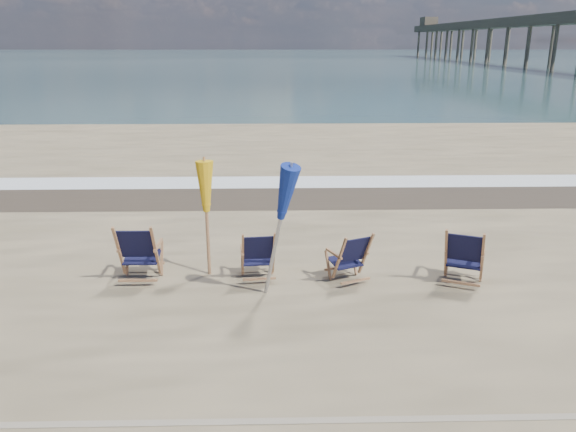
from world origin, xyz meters
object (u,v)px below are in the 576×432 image
beach_chair_1 (274,255)px  fishing_pier (548,34)px  beach_chair_2 (366,256)px  umbrella_yellow (206,193)px  umbrella_blue (276,194)px  beach_chair_0 (156,253)px  beach_chair_3 (482,260)px

beach_chair_1 → fishing_pier: 82.12m
beach_chair_2 → umbrella_yellow: umbrella_yellow is taller
beach_chair_2 → umbrella_blue: 2.03m
beach_chair_0 → beach_chair_2: 3.45m
beach_chair_0 → beach_chair_3: (5.26, -0.34, -0.02)m
umbrella_blue → beach_chair_3: bearing=5.0°
beach_chair_3 → beach_chair_0: bearing=19.6°
fishing_pier → umbrella_yellow: bearing=-118.6°
beach_chair_0 → beach_chair_1: size_ratio=1.16×
beach_chair_1 → beach_chair_2: 1.52m
beach_chair_3 → fishing_pier: bearing=-92.3°
beach_chair_3 → fishing_pier: (34.92, 72.95, 4.14)m
beach_chair_1 → beach_chair_3: (3.33, -0.40, 0.05)m
beach_chair_0 → umbrella_yellow: (0.81, 0.40, 0.91)m
beach_chair_1 → umbrella_yellow: 1.53m
beach_chair_2 → umbrella_yellow: 2.85m
beach_chair_0 → beach_chair_3: size_ratio=1.05×
beach_chair_2 → beach_chair_0: bearing=-23.6°
umbrella_blue → umbrella_yellow: bearing=138.6°
beach_chair_1 → umbrella_yellow: (-1.12, 0.34, 0.98)m
beach_chair_1 → umbrella_blue: umbrella_blue is taller
beach_chair_3 → umbrella_yellow: bearing=13.8°
beach_chair_0 → fishing_pier: bearing=-118.8°
umbrella_blue → beach_chair_1: bearing=93.8°
beach_chair_2 → fishing_pier: (36.73, 72.60, 4.20)m
umbrella_yellow → fishing_pier: bearing=61.4°
fishing_pier → beach_chair_0: bearing=-119.0°
fishing_pier → beach_chair_3: bearing=-115.6°
umbrella_yellow → fishing_pier: (39.37, 72.21, 3.21)m
beach_chair_1 → fishing_pier: (38.25, 72.55, 4.19)m
umbrella_blue → fishing_pier: (38.21, 73.23, 2.95)m
umbrella_blue → beach_chair_0: bearing=162.3°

